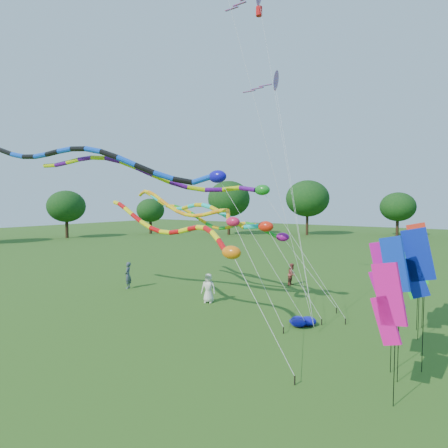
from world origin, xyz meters
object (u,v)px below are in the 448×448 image
Objects in this scene: person_a at (208,288)px; person_b at (128,275)px; tube_kite_red at (181,231)px; tube_kite_orange at (192,209)px; blue_nylon_heap at (303,322)px; person_c at (292,274)px.

person_b is at bearing 159.53° from person_a.
tube_kite_red is 5.05m from tube_kite_orange.
person_a is at bearing 173.43° from blue_nylon_heap.
person_b is at bearing 130.23° from person_c.
person_b is (-6.68, -0.20, 0.04)m from person_a.
person_c reaches higher than blue_nylon_heap.
person_b is (-8.38, 4.15, -3.67)m from tube_kite_red.
tube_kite_red reaches higher than person_a.
person_c is (2.18, 7.03, -0.08)m from person_a.
tube_kite_red is 7.25× the size of person_a.
person_b reaches higher than person_c.
blue_nylon_heap is 6.24m from person_a.
person_b is (-12.85, 0.51, 0.72)m from blue_nylon_heap.
tube_kite_orange is 4.75m from person_a.
tube_kite_orange reaches higher than blue_nylon_heap.
person_b is at bearing 177.71° from blue_nylon_heap.
blue_nylon_heap is (7.21, -0.50, -5.30)m from tube_kite_orange.
tube_kite_red is 10.05m from person_b.
person_b is at bearing -163.31° from tube_kite_orange.
person_a is at bearing 163.80° from person_c.
person_c is (-3.98, 7.74, 0.60)m from blue_nylon_heap.
person_a is 7.36m from person_c.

